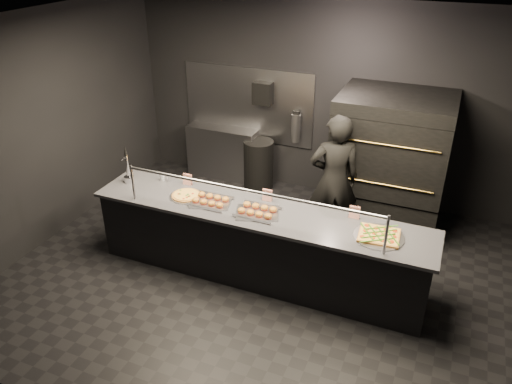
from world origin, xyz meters
The scene contains 15 objects.
room centered at (-0.02, 0.05, 1.50)m, with size 6.04×6.00×3.00m.
service_counter centered at (0.00, 0.00, 0.46)m, with size 4.10×0.78×1.37m.
pizza_oven centered at (1.20, 1.90, 0.97)m, with size 1.50×1.23×1.91m.
prep_shelf centered at (-1.60, 2.32, 0.45)m, with size 1.20×0.35×0.90m, color #99999E.
towel_dispenser centered at (-0.90, 2.39, 1.55)m, with size 0.30×0.20×0.35m, color black.
fire_extinguisher centered at (-0.35, 2.40, 1.06)m, with size 0.14×0.14×0.51m.
beer_tap centered at (-1.83, 0.06, 1.06)m, with size 0.13×0.19×0.50m.
round_pizza centered at (-0.95, -0.01, 0.94)m, with size 0.41×0.41×0.03m.
slider_tray_a centered at (-0.60, -0.04, 0.95)m, with size 0.53×0.44×0.07m.
slider_tray_b centered at (0.01, -0.05, 0.95)m, with size 0.57×0.49×0.08m.
square_pizza centered at (1.40, -0.01, 0.94)m, with size 0.54×0.54×0.05m.
condiment_jar centered at (-1.43, 0.26, 0.97)m, with size 0.15×0.06×0.10m.
tent_cards centered at (-0.01, 0.28, 1.00)m, with size 2.28×0.04×0.15m.
trash_bin centered at (-0.90, 2.21, 0.40)m, with size 0.49×0.49×0.81m, color black.
worker centered at (0.61, 1.15, 0.90)m, with size 0.66×0.43×1.81m, color black.
Camera 1 is at (1.90, -4.64, 3.87)m, focal length 35.00 mm.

